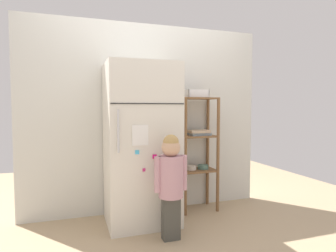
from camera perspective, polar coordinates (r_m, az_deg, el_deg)
The scene contains 6 objects.
ground_plane at distance 3.20m, azimuth -2.40°, elevation -18.15°, with size 6.00×6.00×0.00m, color tan.
kitchen_wall_back at distance 3.32m, azimuth -4.16°, elevation 1.50°, with size 2.77×0.03×2.13m, color silver.
refrigerator at distance 2.98m, azimuth -5.33°, elevation -3.57°, with size 0.71×0.65×1.63m.
child_standing at distance 2.61m, azimuth 0.56°, elevation -9.89°, with size 0.31×0.23×0.95m.
pantry_shelf_unit at distance 3.36m, azimuth 5.84°, elevation -3.78°, with size 0.43×0.30×1.30m.
fruit_bin at distance 3.34m, azimuth 5.88°, elevation 6.20°, with size 0.25×0.17×0.09m.
Camera 1 is at (-0.82, -2.86, 1.18)m, focal length 30.87 mm.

